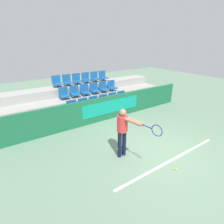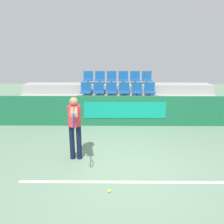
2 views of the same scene
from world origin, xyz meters
name	(u,v)px [view 1 (image 1 of 2)]	position (x,y,z in m)	size (l,w,h in m)	color
ground_plane	(159,152)	(0.00, 0.00, 0.00)	(30.00, 30.00, 0.00)	slate
court_baseline	(171,160)	(0.00, -0.51, 0.00)	(4.44, 0.08, 0.01)	white
barrier_wall	(107,108)	(0.01, 3.30, 0.57)	(9.31, 0.14, 1.14)	#19603D
bleacher_tier_front	(101,111)	(0.00, 3.87, 0.21)	(8.91, 0.98, 0.42)	#9E9E99
bleacher_tier_middle	(92,102)	(0.00, 4.85, 0.42)	(8.91, 0.98, 0.83)	#9E9E99
bleacher_tier_back	(84,94)	(0.00, 5.83, 0.62)	(8.91, 0.98, 1.25)	#9E9E99
stadium_chair_0	(73,108)	(-1.42, 4.00, 0.67)	(0.47, 0.41, 0.59)	#333333
stadium_chair_1	(84,105)	(-0.85, 4.00, 0.67)	(0.47, 0.41, 0.59)	#333333
stadium_chair_2	(94,103)	(-0.28, 4.00, 0.67)	(0.47, 0.41, 0.59)	#333333
stadium_chair_3	(104,101)	(0.28, 4.00, 0.67)	(0.47, 0.41, 0.59)	#333333
stadium_chair_4	(113,99)	(0.85, 4.00, 0.67)	(0.47, 0.41, 0.59)	#333333
stadium_chair_5	(122,97)	(1.42, 4.00, 0.67)	(0.47, 0.41, 0.59)	#333333
stadium_chair_6	(64,94)	(-1.42, 4.98, 1.09)	(0.47, 0.41, 0.59)	#333333
stadium_chair_7	(75,92)	(-0.85, 4.98, 1.09)	(0.47, 0.41, 0.59)	#333333
stadium_chair_8	(85,91)	(-0.28, 4.98, 1.09)	(0.47, 0.41, 0.59)	#333333
stadium_chair_9	(95,89)	(0.28, 4.98, 1.09)	(0.47, 0.41, 0.59)	#333333
stadium_chair_10	(104,88)	(0.85, 4.98, 1.09)	(0.47, 0.41, 0.59)	#333333
stadium_chair_11	(112,86)	(1.42, 4.98, 1.09)	(0.47, 0.41, 0.59)	#333333
stadium_chair_12	(57,82)	(-1.42, 5.96, 1.50)	(0.47, 0.41, 0.59)	#333333
stadium_chair_13	(67,81)	(-0.85, 5.96, 1.50)	(0.47, 0.41, 0.59)	#333333
stadium_chair_14	(77,80)	(-0.28, 5.96, 1.50)	(0.47, 0.41, 0.59)	#333333
stadium_chair_15	(86,78)	(0.28, 5.96, 1.50)	(0.47, 0.41, 0.59)	#333333
stadium_chair_16	(95,77)	(0.85, 5.96, 1.50)	(0.47, 0.41, 0.59)	#333333
stadium_chair_17	(103,76)	(1.42, 5.96, 1.50)	(0.47, 0.41, 0.59)	#333333
tennis_player	(124,129)	(-1.15, 0.51, 1.03)	(0.41, 1.50, 1.64)	black
tennis_ball	(176,169)	(-0.26, -0.87, 0.03)	(0.07, 0.07, 0.07)	#CCDB33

